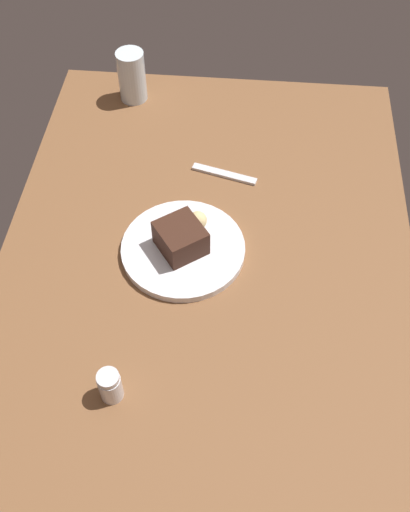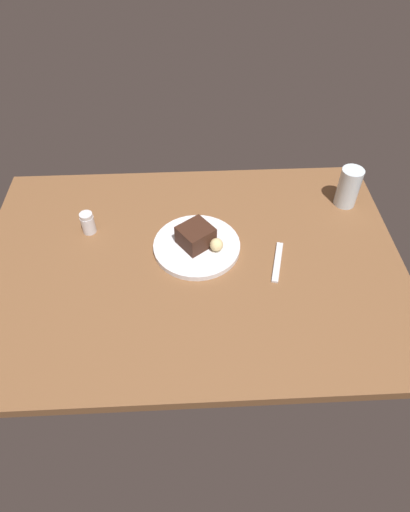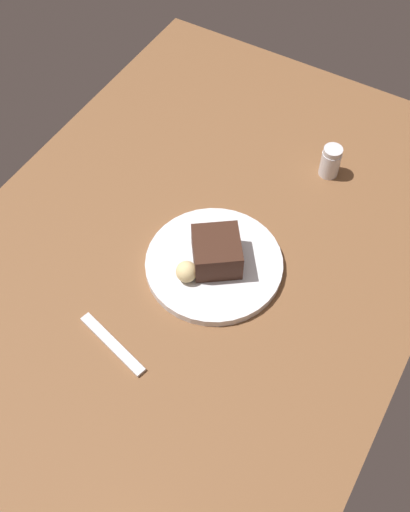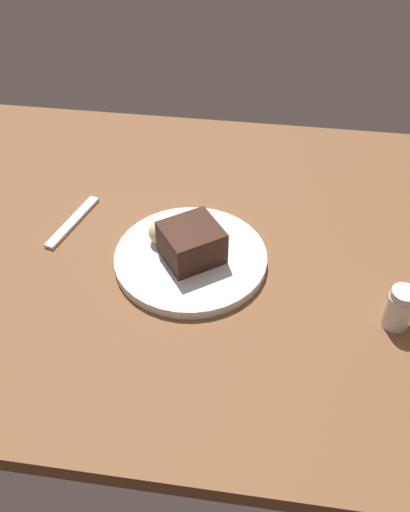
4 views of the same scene
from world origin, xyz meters
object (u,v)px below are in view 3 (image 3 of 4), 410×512
Objects in this scene: bread_roll at (187,272)px; salt_shaker at (331,161)px; chocolate_cake_slice at (217,252)px; dessert_spoon at (112,344)px; dessert_plate at (214,264)px.

salt_shaker is (-37.51, 11.14, -0.19)cm from bread_roll.
salt_shaker is at bearing 165.31° from chocolate_cake_slice.
bread_roll is 0.26× the size of dessert_spoon.
salt_shaker reaches higher than dessert_plate.
bread_roll is 39.13cm from salt_shaker.
salt_shaker is at bearing 164.84° from dessert_plate.
dessert_plate is 23.54cm from dessert_spoon.
chocolate_cake_slice is at bearing 125.57° from dessert_plate.
bread_roll is at bearing -16.54° from salt_shaker.
salt_shaker is at bearing 89.05° from dessert_spoon.
bread_roll reaches higher than dessert_spoon.
chocolate_cake_slice is 24.26cm from dessert_spoon.
bread_roll is at bearing -24.11° from dessert_plate.
chocolate_cake_slice is (-0.25, 0.35, 3.80)cm from dessert_plate.
dessert_spoon is (17.01, -4.38, -3.24)cm from bread_roll.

